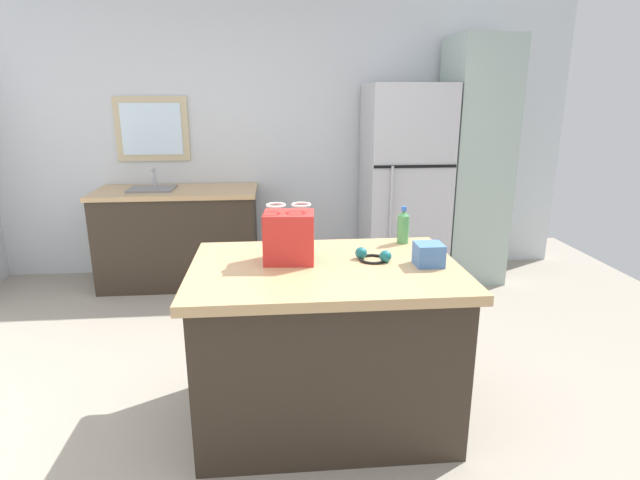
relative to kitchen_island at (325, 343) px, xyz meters
The scene contains 10 objects.
ground 0.47m from the kitchen_island, behind, with size 6.78×6.78×0.00m, color #9E9384.
back_wall 2.78m from the kitchen_island, 93.35° to the left, with size 5.65×0.13×2.67m.
kitchen_island is the anchor object (origin of this frame).
refrigerator 2.45m from the kitchen_island, 66.17° to the left, with size 0.74×0.75×1.84m.
tall_cabinet 2.82m from the kitchen_island, 53.37° to the left, with size 0.54×0.67×2.24m.
sink_counter 2.52m from the kitchen_island, 117.42° to the left, with size 1.47×0.68×1.09m.
shopping_bag 0.61m from the kitchen_island, 156.56° to the left, with size 0.27×0.22×0.31m.
small_box 0.73m from the kitchen_island, ahead, with size 0.14×0.14×0.12m, color #4775B7.
bottle 0.82m from the kitchen_island, 36.53° to the left, with size 0.07×0.07×0.22m.
ear_defenders 0.54m from the kitchen_island, 12.35° to the left, with size 0.21×0.21×0.06m.
Camera 1 is at (-0.11, -2.47, 1.73)m, focal length 28.35 mm.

